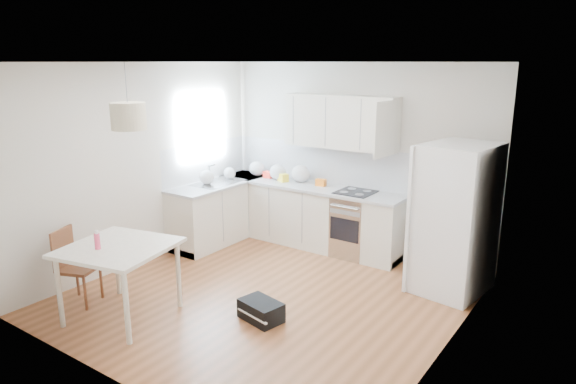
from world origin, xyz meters
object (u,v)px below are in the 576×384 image
object	(u,v)px
refrigerator	(457,219)
dining_chair	(79,267)
gym_bag	(261,310)
dining_table	(119,254)

from	to	relation	value
refrigerator	dining_chair	xyz separation A→B (m)	(-3.39, -2.79, -0.46)
refrigerator	gym_bag	distance (m)	2.54
refrigerator	dining_table	xyz separation A→B (m)	(-2.73, -2.73, -0.17)
dining_table	gym_bag	size ratio (longest dim) A/B	2.65
refrigerator	gym_bag	size ratio (longest dim) A/B	3.89
dining_table	dining_chair	xyz separation A→B (m)	(-0.66, -0.06, -0.28)
gym_bag	dining_table	bearing A→B (deg)	-136.16
dining_table	dining_chair	size ratio (longest dim) A/B	1.39
dining_chair	refrigerator	bearing A→B (deg)	17.66
refrigerator	dining_chair	world-z (taller)	refrigerator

